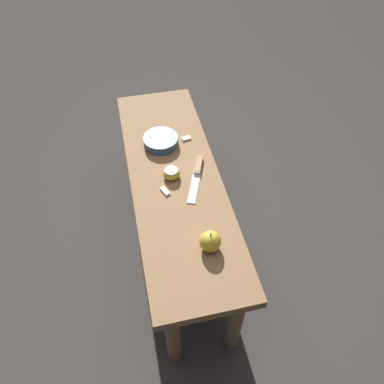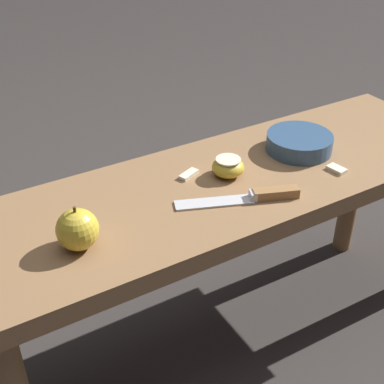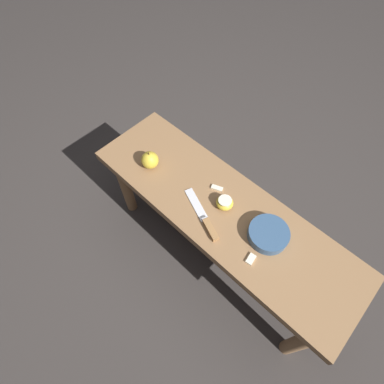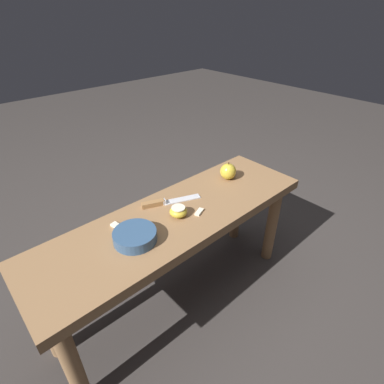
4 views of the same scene
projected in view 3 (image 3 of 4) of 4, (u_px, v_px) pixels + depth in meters
The scene contains 8 objects.
ground_plane at pixel (214, 252), 1.56m from camera, with size 8.00×8.00×0.00m, color #383330.
wooden_bench at pixel (220, 217), 1.22m from camera, with size 1.16×0.35×0.48m.
knife at pixel (206, 221), 1.12m from camera, with size 0.24×0.12×0.02m.
apple_whole at pixel (150, 160), 1.23m from camera, with size 0.07×0.07×0.08m.
apple_cut at pixel (225, 203), 1.14m from camera, with size 0.07×0.07×0.04m.
apple_slice_near_knife at pixel (251, 259), 1.04m from camera, with size 0.03×0.04×0.01m.
apple_slice_center at pixel (217, 188), 1.20m from camera, with size 0.05×0.04×0.01m.
bowl at pixel (268, 234), 1.07m from camera, with size 0.15×0.15×0.04m.
Camera 3 is at (0.31, -0.49, 1.48)m, focal length 28.00 mm.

